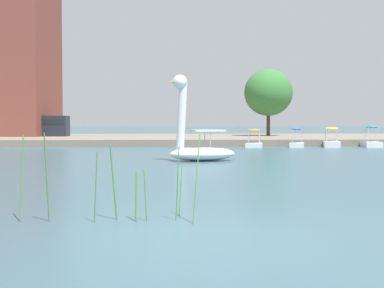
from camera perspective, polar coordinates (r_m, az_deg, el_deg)
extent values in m
plane|color=#385966|center=(7.83, 1.79, -10.40)|extent=(590.44, 590.44, 0.00)
cube|color=slate|center=(49.06, -2.01, 0.59)|extent=(155.54, 22.56, 0.51)
ellipsoid|color=white|center=(23.48, 1.19, -1.11)|extent=(3.27, 1.97, 0.64)
cylinder|color=white|center=(23.22, -1.16, 3.14)|extent=(0.59, 0.46, 3.11)
sphere|color=white|center=(23.28, -1.36, 6.95)|extent=(0.77, 0.77, 0.67)
cone|color=yellow|center=(23.23, -2.01, 6.96)|extent=(0.46, 0.43, 0.37)
cube|color=white|center=(23.50, 1.77, 1.51)|extent=(1.60, 1.41, 0.08)
cylinder|color=silver|center=(24.02, 1.45, 0.63)|extent=(0.04, 0.04, 0.75)
cylinder|color=silver|center=(23.00, 2.10, 0.55)|extent=(0.04, 0.04, 0.75)
cube|color=white|center=(37.15, 6.96, -0.13)|extent=(1.54, 2.02, 0.31)
ellipsoid|color=orange|center=(37.12, 6.97, 1.53)|extent=(1.12, 1.04, 0.20)
cylinder|color=#B7B7BF|center=(37.49, 6.42, 0.83)|extent=(0.04, 0.04, 0.93)
cylinder|color=#B7B7BF|center=(37.45, 7.58, 0.83)|extent=(0.04, 0.04, 0.93)
cylinder|color=#B7B7BF|center=(36.81, 6.35, 0.81)|extent=(0.04, 0.04, 0.93)
cylinder|color=#B7B7BF|center=(36.77, 7.53, 0.80)|extent=(0.04, 0.04, 0.93)
cube|color=white|center=(37.64, 11.64, -0.11)|extent=(1.44, 2.00, 0.34)
ellipsoid|color=blue|center=(37.61, 11.66, 1.67)|extent=(1.03, 1.20, 0.20)
cylinder|color=#B7B7BF|center=(38.03, 11.17, 0.93)|extent=(0.04, 0.04, 1.00)
cylinder|color=#B7B7BF|center=(38.03, 12.14, 0.92)|extent=(0.04, 0.04, 1.00)
cylinder|color=#B7B7BF|center=(37.20, 11.16, 0.90)|extent=(0.04, 0.04, 1.00)
cylinder|color=#B7B7BF|center=(37.20, 12.14, 0.89)|extent=(0.04, 0.04, 1.00)
cube|color=white|center=(38.53, 15.34, -0.02)|extent=(1.56, 2.26, 0.43)
ellipsoid|color=yellow|center=(38.50, 15.36, 1.68)|extent=(1.17, 1.14, 0.20)
cylinder|color=#B7B7BF|center=(38.86, 14.73, 1.01)|extent=(0.04, 0.04, 0.92)
cylinder|color=#B7B7BF|center=(38.92, 15.88, 1.00)|extent=(0.04, 0.04, 0.92)
cylinder|color=#B7B7BF|center=(38.11, 14.81, 0.98)|extent=(0.04, 0.04, 0.92)
cylinder|color=#B7B7BF|center=(38.17, 15.98, 0.97)|extent=(0.04, 0.04, 0.92)
cube|color=white|center=(39.52, 19.43, -0.05)|extent=(1.44, 2.22, 0.38)
ellipsoid|color=teal|center=(39.49, 19.46, 1.82)|extent=(1.01, 1.13, 0.20)
cylinder|color=#B7B7BF|center=(39.81, 18.82, 1.04)|extent=(0.04, 0.04, 1.09)
cylinder|color=#B7B7BF|center=(39.98, 19.80, 1.04)|extent=(0.04, 0.04, 1.09)
cylinder|color=#B7B7BF|center=(39.02, 19.09, 1.02)|extent=(0.04, 0.04, 1.09)
cylinder|color=#B7B7BF|center=(39.19, 20.09, 1.01)|extent=(0.04, 0.04, 1.09)
cylinder|color=#423323|center=(51.00, 8.54, 2.94)|extent=(0.35, 0.35, 3.60)
ellipsoid|color=#387538|center=(51.09, 8.56, 5.73)|extent=(6.85, 6.87, 4.61)
cube|color=#1E232D|center=(50.51, -16.42, 1.94)|extent=(4.91, 1.97, 1.95)
cube|color=black|center=(50.51, -16.42, 2.38)|extent=(4.52, 2.00, 0.54)
cylinder|color=#4C7F33|center=(9.07, -5.25, -5.75)|extent=(0.06, 0.04, 0.91)
cylinder|color=#4C7F33|center=(8.83, 0.51, -3.84)|extent=(0.15, 0.25, 1.53)
cylinder|color=#4C7F33|center=(9.24, -15.96, -3.60)|extent=(0.05, 0.22, 1.56)
cylinder|color=#4C7F33|center=(9.59, -1.28, -5.27)|extent=(0.08, 0.14, 0.91)
cylinder|color=#4C7F33|center=(8.99, -10.72, -4.75)|extent=(0.09, 0.11, 1.24)
cylinder|color=#4C7F33|center=(9.11, -6.24, -5.83)|extent=(0.05, 0.15, 0.87)
cylinder|color=#4C7F33|center=(9.50, -18.53, -3.59)|extent=(0.04, 0.25, 1.52)
cylinder|color=#4C7F33|center=(9.22, -8.78, -4.23)|extent=(0.13, 0.07, 1.35)
cylinder|color=#4C7F33|center=(9.01, -1.63, -4.46)|extent=(0.08, 0.10, 1.32)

